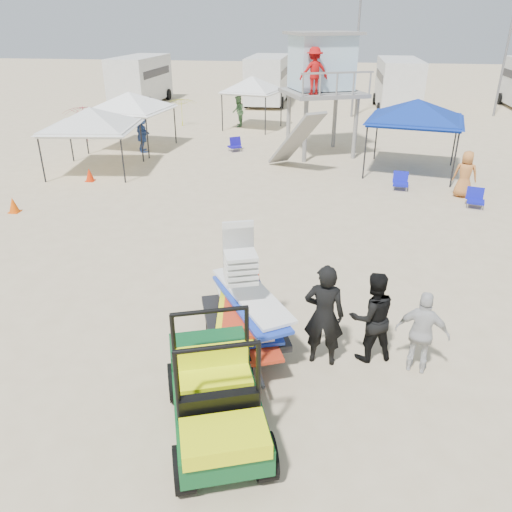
# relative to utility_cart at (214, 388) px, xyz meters

# --- Properties ---
(ground) EXTENTS (140.00, 140.00, 0.00)m
(ground) POSITION_rel_utility_cart_xyz_m (-0.43, 0.58, -0.88)
(ground) COLOR beige
(ground) RESTS_ON ground
(utility_cart) EXTENTS (1.99, 2.75, 1.88)m
(utility_cart) POSITION_rel_utility_cart_xyz_m (0.00, 0.00, 0.00)
(utility_cart) COLOR #0B4B21
(utility_cart) RESTS_ON ground
(surf_trailer) EXTENTS (1.99, 2.71, 2.19)m
(surf_trailer) POSITION_rel_utility_cart_xyz_m (0.00, 2.33, 0.02)
(surf_trailer) COLOR black
(surf_trailer) RESTS_ON ground
(man_left) EXTENTS (0.74, 0.51, 1.96)m
(man_left) POSITION_rel_utility_cart_xyz_m (1.52, 2.03, 0.10)
(man_left) COLOR black
(man_left) RESTS_ON ground
(man_mid) EXTENTS (1.02, 0.90, 1.74)m
(man_mid) POSITION_rel_utility_cart_xyz_m (2.37, 2.28, -0.00)
(man_mid) COLOR black
(man_mid) RESTS_ON ground
(man_right) EXTENTS (0.98, 0.59, 1.57)m
(man_right) POSITION_rel_utility_cart_xyz_m (3.22, 2.03, -0.09)
(man_right) COLOR silver
(man_right) RESTS_ON ground
(lifeguard_tower) EXTENTS (4.15, 4.15, 5.06)m
(lifeguard_tower) POSITION_rel_utility_cart_xyz_m (0.81, 17.70, 2.89)
(lifeguard_tower) COLOR gray
(lifeguard_tower) RESTS_ON ground
(canopy_blue) EXTENTS (3.99, 3.99, 3.28)m
(canopy_blue) POSITION_rel_utility_cart_xyz_m (4.64, 15.14, 1.86)
(canopy_blue) COLOR black
(canopy_blue) RESTS_ON ground
(canopy_white_a) EXTENTS (3.64, 3.64, 2.97)m
(canopy_white_a) POSITION_rel_utility_cart_xyz_m (-8.00, 13.28, 1.54)
(canopy_white_a) COLOR black
(canopy_white_a) RESTS_ON ground
(canopy_white_b) EXTENTS (3.55, 3.55, 3.02)m
(canopy_white_b) POSITION_rel_utility_cart_xyz_m (-7.98, 17.31, 1.60)
(canopy_white_b) COLOR black
(canopy_white_b) RESTS_ON ground
(canopy_white_c) EXTENTS (3.24, 3.24, 3.24)m
(canopy_white_c) POSITION_rel_utility_cart_xyz_m (-3.08, 22.85, 1.81)
(canopy_white_c) COLOR black
(canopy_white_c) RESTS_ON ground
(umbrella_a) EXTENTS (2.23, 2.26, 1.79)m
(umbrella_a) POSITION_rel_utility_cart_xyz_m (-10.89, 18.32, 0.02)
(umbrella_a) COLOR #AA122E
(umbrella_a) RESTS_ON ground
(umbrella_b) EXTENTS (2.48, 2.48, 1.59)m
(umbrella_b) POSITION_rel_utility_cart_xyz_m (-7.18, 22.93, -0.08)
(umbrella_b) COLOR #CCD512
(umbrella_b) RESTS_ON ground
(cone_near) EXTENTS (0.34, 0.34, 0.50)m
(cone_near) POSITION_rel_utility_cart_xyz_m (-7.68, 11.94, -0.63)
(cone_near) COLOR red
(cone_near) RESTS_ON ground
(cone_far) EXTENTS (0.34, 0.34, 0.50)m
(cone_far) POSITION_rel_utility_cart_xyz_m (-8.58, 8.34, -0.63)
(cone_far) COLOR #E65007
(cone_far) RESTS_ON ground
(beach_chair_a) EXTENTS (0.73, 0.82, 0.64)m
(beach_chair_a) POSITION_rel_utility_cart_xyz_m (-3.06, 17.56, -0.56)
(beach_chair_a) COLOR #150D96
(beach_chair_a) RESTS_ON ground
(beach_chair_b) EXTENTS (0.65, 0.70, 0.64)m
(beach_chair_b) POSITION_rel_utility_cart_xyz_m (6.28, 11.14, -0.56)
(beach_chair_b) COLOR #0F14A9
(beach_chair_b) RESTS_ON ground
(beach_chair_c) EXTENTS (0.60, 0.65, 0.64)m
(beach_chair_c) POSITION_rel_utility_cart_xyz_m (4.04, 12.71, -0.56)
(beach_chair_c) COLOR #1017B4
(beach_chair_c) RESTS_ON ground
(rv_far_left) EXTENTS (2.64, 6.80, 3.25)m
(rv_far_left) POSITION_rel_utility_cart_xyz_m (-12.43, 30.58, 0.92)
(rv_far_left) COLOR silver
(rv_far_left) RESTS_ON ground
(rv_mid_left) EXTENTS (2.65, 6.50, 3.25)m
(rv_mid_left) POSITION_rel_utility_cart_xyz_m (-3.43, 32.08, 0.92)
(rv_mid_left) COLOR silver
(rv_mid_left) RESTS_ON ground
(rv_mid_right) EXTENTS (2.64, 7.00, 3.25)m
(rv_mid_right) POSITION_rel_utility_cart_xyz_m (5.57, 30.58, 0.92)
(rv_mid_right) COLOR silver
(rv_mid_right) RESTS_ON ground
(light_pole_left) EXTENTS (0.14, 0.14, 8.00)m
(light_pole_left) POSITION_rel_utility_cart_xyz_m (2.57, 27.58, 3.12)
(light_pole_left) COLOR slate
(light_pole_left) RESTS_ON ground
(light_pole_right) EXTENTS (0.14, 0.14, 8.00)m
(light_pole_right) POSITION_rel_utility_cart_xyz_m (11.57, 29.08, 3.12)
(light_pole_right) COLOR slate
(light_pole_right) RESTS_ON ground
(distant_beachgoers) EXTENTS (15.30, 18.28, 1.80)m
(distant_beachgoers) POSITION_rel_utility_cart_xyz_m (-2.19, 19.32, -0.00)
(distant_beachgoers) COLOR #B0CC4C
(distant_beachgoers) RESTS_ON ground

